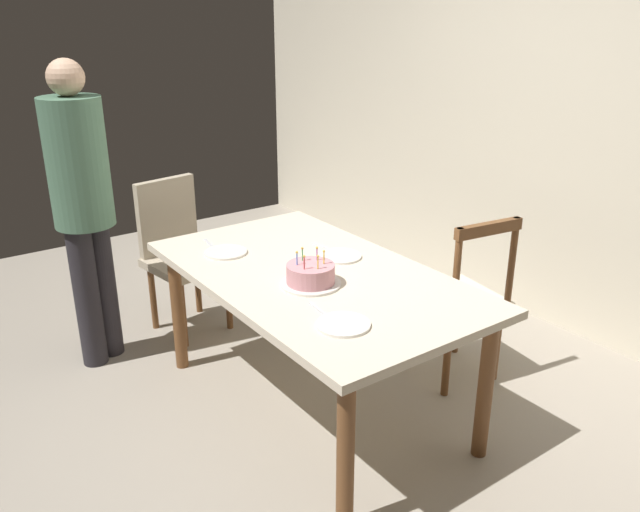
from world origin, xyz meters
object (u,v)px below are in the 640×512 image
at_px(plate_near_celebrant, 226,252).
at_px(plate_far_side, 340,256).
at_px(plate_near_guest, 343,324).
at_px(dining_table, 314,288).
at_px(birthday_cake, 311,275).
at_px(chair_spindle_back, 459,300).
at_px(person_celebrant, 83,199).
at_px(chair_upholstered, 179,247).

xyz_separation_m(plate_near_celebrant, plate_far_side, (0.39, 0.45, 0.00)).
height_order(plate_near_celebrant, plate_near_guest, same).
relative_size(dining_table, birthday_cake, 6.17).
distance_m(birthday_cake, plate_near_guest, 0.43).
distance_m(dining_table, birthday_cake, 0.20).
height_order(plate_far_side, chair_spindle_back, chair_spindle_back).
relative_size(plate_far_side, person_celebrant, 0.13).
bearing_deg(plate_near_guest, dining_table, 156.75).
xyz_separation_m(birthday_cake, plate_near_celebrant, (-0.59, -0.13, -0.04)).
distance_m(chair_spindle_back, chair_upholstered, 1.75).
bearing_deg(plate_near_celebrant, chair_upholstered, 174.93).
relative_size(plate_far_side, plate_near_guest, 1.00).
height_order(birthday_cake, plate_far_side, birthday_cake).
bearing_deg(person_celebrant, plate_far_side, 42.28).
bearing_deg(birthday_cake, plate_near_celebrant, -167.84).
distance_m(birthday_cake, plate_near_celebrant, 0.60).
bearing_deg(dining_table, plate_far_side, 111.20).
bearing_deg(person_celebrant, dining_table, 32.75).
xyz_separation_m(dining_table, chair_spindle_back, (0.21, 0.81, -0.21)).
bearing_deg(chair_upholstered, person_celebrant, -78.16).
height_order(plate_near_celebrant, chair_spindle_back, chair_spindle_back).
relative_size(dining_table, plate_near_guest, 7.85).
relative_size(plate_near_guest, person_celebrant, 0.13).
bearing_deg(chair_spindle_back, plate_far_side, -116.95).
xyz_separation_m(plate_far_side, chair_upholstered, (-1.17, -0.38, -0.22)).
distance_m(chair_upholstered, person_celebrant, 0.73).
xyz_separation_m(dining_table, birthday_cake, (0.11, -0.10, 0.13)).
relative_size(chair_spindle_back, chair_upholstered, 1.00).
bearing_deg(plate_near_guest, person_celebrant, -162.98).
bearing_deg(person_celebrant, birthday_cake, 26.94).
distance_m(plate_near_celebrant, chair_spindle_back, 1.28).
xyz_separation_m(plate_far_side, person_celebrant, (-1.04, -0.95, 0.22)).
bearing_deg(chair_spindle_back, plate_near_guest, -73.52).
height_order(birthday_cake, chair_upholstered, chair_upholstered).
relative_size(plate_near_guest, chair_spindle_back, 0.23).
distance_m(plate_near_guest, person_celebrant, 1.74).
height_order(plate_near_guest, chair_upholstered, chair_upholstered).
xyz_separation_m(chair_upholstered, person_celebrant, (0.12, -0.57, 0.44)).
bearing_deg(birthday_cake, plate_near_guest, -17.21).
height_order(plate_near_celebrant, person_celebrant, person_celebrant).
bearing_deg(plate_far_side, chair_spindle_back, 63.05).
distance_m(dining_table, plate_near_guest, 0.57).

